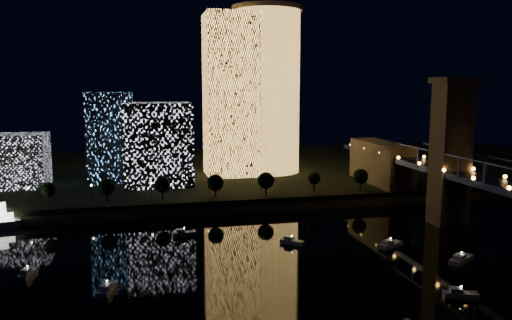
# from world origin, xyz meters

# --- Properties ---
(ground) EXTENTS (520.00, 520.00, 0.00)m
(ground) POSITION_xyz_m (0.00, 0.00, 0.00)
(ground) COLOR black
(ground) RESTS_ON ground
(far_bank) EXTENTS (420.00, 160.00, 5.00)m
(far_bank) POSITION_xyz_m (0.00, 160.00, 2.50)
(far_bank) COLOR black
(far_bank) RESTS_ON ground
(seawall) EXTENTS (420.00, 6.00, 3.00)m
(seawall) POSITION_xyz_m (0.00, 82.00, 1.50)
(seawall) COLOR #6B5E4C
(seawall) RESTS_ON ground
(tower_cylindrical) EXTENTS (34.00, 34.00, 79.85)m
(tower_cylindrical) POSITION_xyz_m (23.43, 140.53, 45.05)
(tower_cylindrical) COLOR #FFB551
(tower_cylindrical) RESTS_ON far_bank
(tower_rectangular) EXTENTS (23.78, 23.78, 75.67)m
(tower_rectangular) POSITION_xyz_m (4.55, 136.11, 42.84)
(tower_rectangular) COLOR #FFB551
(tower_rectangular) RESTS_ON far_bank
(midrise_blocks) EXTENTS (103.57, 39.64, 39.52)m
(midrise_blocks) POSITION_xyz_m (-56.68, 125.58, 21.55)
(midrise_blocks) COLOR silver
(midrise_blocks) RESTS_ON far_bank
(motorboats) EXTENTS (118.63, 84.46, 2.78)m
(motorboats) POSITION_xyz_m (-4.91, 11.80, 0.81)
(motorboats) COLOR silver
(motorboats) RESTS_ON ground
(esplanade_trees) EXTENTS (166.02, 6.60, 8.80)m
(esplanade_trees) POSITION_xyz_m (-23.95, 88.00, 10.47)
(esplanade_trees) COLOR black
(esplanade_trees) RESTS_ON far_bank
(street_lamps) EXTENTS (132.70, 0.70, 5.65)m
(street_lamps) POSITION_xyz_m (-34.00, 94.00, 9.02)
(street_lamps) COLOR black
(street_lamps) RESTS_ON far_bank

